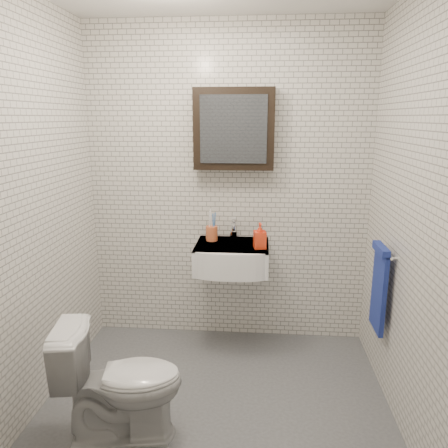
% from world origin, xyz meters
% --- Properties ---
extents(ground, '(2.20, 2.00, 0.01)m').
position_xyz_m(ground, '(0.00, 0.00, 0.01)').
color(ground, '#4A4D51').
rests_on(ground, ground).
extents(room_shell, '(2.22, 2.02, 2.51)m').
position_xyz_m(room_shell, '(0.00, 0.00, 1.47)').
color(room_shell, silver).
rests_on(room_shell, ground).
extents(washbasin, '(0.55, 0.50, 0.20)m').
position_xyz_m(washbasin, '(0.05, 0.73, 0.76)').
color(washbasin, white).
rests_on(washbasin, room_shell).
extents(faucet, '(0.06, 0.20, 0.15)m').
position_xyz_m(faucet, '(0.05, 0.93, 0.92)').
color(faucet, silver).
rests_on(faucet, washbasin).
extents(mirror_cabinet, '(0.60, 0.15, 0.60)m').
position_xyz_m(mirror_cabinet, '(0.05, 0.93, 1.70)').
color(mirror_cabinet, black).
rests_on(mirror_cabinet, room_shell).
extents(towel_rail, '(0.09, 0.30, 0.58)m').
position_xyz_m(towel_rail, '(1.04, 0.35, 0.72)').
color(towel_rail, silver).
rests_on(towel_rail, room_shell).
extents(toothbrush_cup, '(0.11, 0.11, 0.25)m').
position_xyz_m(toothbrush_cup, '(-0.12, 0.86, 0.91)').
color(toothbrush_cup, '#C55A31').
rests_on(toothbrush_cup, washbasin).
extents(soap_bottle, '(0.10, 0.10, 0.19)m').
position_xyz_m(soap_bottle, '(0.26, 0.69, 0.94)').
color(soap_bottle, orange).
rests_on(soap_bottle, washbasin).
extents(toilet, '(0.73, 0.49, 0.69)m').
position_xyz_m(toilet, '(-0.50, -0.29, 0.35)').
color(toilet, silver).
rests_on(toilet, ground).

